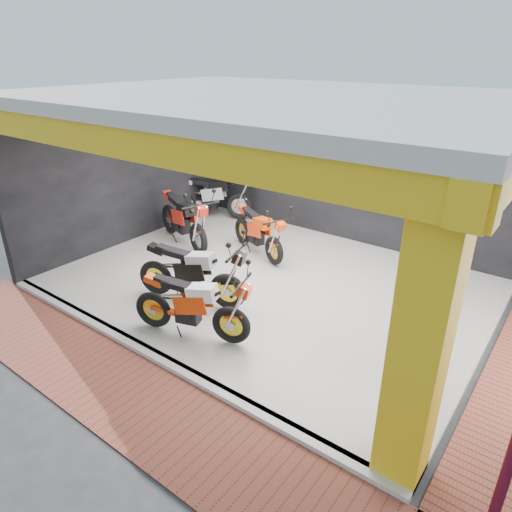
# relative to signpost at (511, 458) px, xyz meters

# --- Properties ---
(ground) EXTENTS (80.00, 80.00, 0.00)m
(ground) POSITION_rel_signpost_xyz_m (-4.73, 1.23, -1.29)
(ground) COLOR #2D2D30
(ground) RESTS_ON ground
(showroom_floor) EXTENTS (8.00, 6.00, 0.10)m
(showroom_floor) POSITION_rel_signpost_xyz_m (-4.73, 3.23, -1.24)
(showroom_floor) COLOR silver
(showroom_floor) RESTS_ON ground
(showroom_ceiling) EXTENTS (8.40, 6.40, 0.20)m
(showroom_ceiling) POSITION_rel_signpost_xyz_m (-4.73, 3.23, 2.31)
(showroom_ceiling) COLOR beige
(showroom_ceiling) RESTS_ON corner_column
(back_wall) EXTENTS (8.20, 0.20, 3.50)m
(back_wall) POSITION_rel_signpost_xyz_m (-4.73, 6.33, 0.46)
(back_wall) COLOR black
(back_wall) RESTS_ON ground
(left_wall) EXTENTS (0.20, 6.20, 3.50)m
(left_wall) POSITION_rel_signpost_xyz_m (-8.83, 3.23, 0.46)
(left_wall) COLOR black
(left_wall) RESTS_ON ground
(corner_column) EXTENTS (0.50, 0.50, 3.50)m
(corner_column) POSITION_rel_signpost_xyz_m (-0.98, 0.48, 0.46)
(corner_column) COLOR gold
(corner_column) RESTS_ON ground
(header_beam_front) EXTENTS (8.40, 0.30, 0.40)m
(header_beam_front) POSITION_rel_signpost_xyz_m (-4.73, 0.23, 2.01)
(header_beam_front) COLOR gold
(header_beam_front) RESTS_ON corner_column
(floor_kerb) EXTENTS (8.00, 0.20, 0.10)m
(floor_kerb) POSITION_rel_signpost_xyz_m (-4.73, 0.21, -1.24)
(floor_kerb) COLOR silver
(floor_kerb) RESTS_ON ground
(paver_front) EXTENTS (9.00, 1.40, 0.03)m
(paver_front) POSITION_rel_signpost_xyz_m (-4.73, -0.57, -1.27)
(paver_front) COLOR brown
(paver_front) RESTS_ON ground
(signpost) EXTENTS (0.09, 0.33, 2.35)m
(signpost) POSITION_rel_signpost_xyz_m (0.00, 0.00, 0.00)
(signpost) COLOR #5B0D20
(signpost) RESTS_ON ground
(moto_hero) EXTENTS (2.28, 1.40, 1.31)m
(moto_hero) POSITION_rel_signpost_xyz_m (-3.97, 1.13, -0.53)
(moto_hero) COLOR red
(moto_hero) RESTS_ON showroom_floor
(moto_row_a) EXTENTS (2.41, 1.43, 1.39)m
(moto_row_a) POSITION_rel_signpost_xyz_m (-4.70, 1.90, -0.50)
(moto_row_a) COLOR black
(moto_row_a) RESTS_ON showroom_floor
(moto_row_b) EXTENTS (2.58, 1.64, 1.48)m
(moto_row_b) POSITION_rel_signpost_xyz_m (-6.77, 3.34, -0.45)
(moto_row_b) COLOR red
(moto_row_b) RESTS_ON showroom_floor
(moto_row_c) EXTENTS (2.23, 1.50, 1.28)m
(moto_row_c) POSITION_rel_signpost_xyz_m (-5.11, 3.92, -0.55)
(moto_row_c) COLOR #FB3E0A
(moto_row_c) RESTS_ON showroom_floor
(moto_row_d) EXTENTS (2.52, 1.79, 1.45)m
(moto_row_d) POSITION_rel_signpost_xyz_m (-7.53, 5.73, -0.46)
(moto_row_d) COLOR #ADB0B5
(moto_row_d) RESTS_ON showroom_floor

